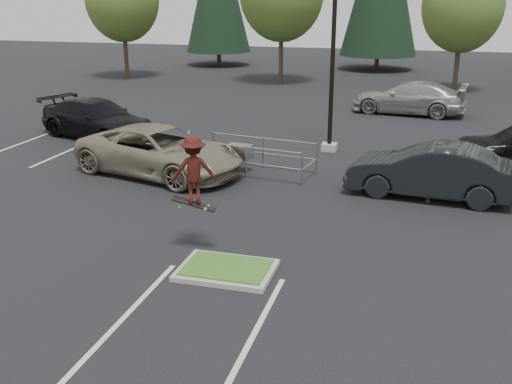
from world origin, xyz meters
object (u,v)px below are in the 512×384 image
(cart_corral, at_px, (243,152))
(car_far_silver, at_px, (410,98))
(light_pole, at_px, (334,38))
(car_r_charc, at_px, (430,171))
(skateboarder, at_px, (193,170))
(car_l_black, at_px, (95,119))
(decid_a, at_px, (122,2))
(decid_c, at_px, (462,9))
(car_l_tan, at_px, (159,151))

(cart_corral, bearing_deg, car_far_silver, 76.45)
(light_pole, distance_m, car_r_charc, 7.40)
(skateboarder, distance_m, car_r_charc, 8.34)
(cart_corral, xyz_separation_m, skateboarder, (0.88, -7.07, 1.37))
(cart_corral, bearing_deg, light_pole, 66.15)
(car_l_black, bearing_deg, car_far_silver, -34.23)
(car_far_silver, bearing_deg, car_r_charc, 12.53)
(decid_a, bearing_deg, decid_c, -0.48)
(skateboarder, bearing_deg, car_l_black, -73.68)
(skateboarder, distance_m, car_l_black, 13.78)
(skateboarder, height_order, car_far_silver, skateboarder)
(cart_corral, relative_size, skateboarder, 2.35)
(light_pole, bearing_deg, car_far_silver, 72.43)
(decid_a, height_order, cart_corral, decid_a)
(car_l_black, bearing_deg, cart_corral, -93.15)
(light_pole, relative_size, car_r_charc, 1.94)
(decid_c, distance_m, car_l_tan, 25.66)
(light_pole, xyz_separation_m, decid_a, (-18.51, 18.03, 1.02))
(decid_c, relative_size, car_l_tan, 1.35)
(light_pole, relative_size, skateboarder, 5.41)
(decid_c, bearing_deg, car_l_tan, -115.42)
(decid_a, height_order, car_l_tan, decid_a)
(light_pole, height_order, decid_a, light_pole)
(decid_c, xyz_separation_m, cart_corral, (-8.03, -21.76, -4.50))
(cart_corral, height_order, car_l_tan, car_l_tan)
(car_l_black, bearing_deg, decid_a, 43.49)
(decid_c, xyz_separation_m, skateboarder, (-7.15, -28.83, -3.13))
(light_pole, bearing_deg, car_l_tan, -137.00)
(car_l_black, xyz_separation_m, car_r_charc, (14.50, -4.50, 0.00))
(car_r_charc, height_order, car_far_silver, car_far_silver)
(decid_c, height_order, car_l_tan, decid_c)
(skateboarder, xyz_separation_m, car_l_black, (-8.84, 10.50, -1.27))
(decid_c, bearing_deg, decid_a, 179.52)
(cart_corral, xyz_separation_m, car_l_tan, (-2.82, -1.07, 0.11))
(cart_corral, xyz_separation_m, car_l_black, (-7.96, 3.43, 0.11))
(decid_a, distance_m, skateboarder, 33.75)
(car_l_tan, bearing_deg, car_r_charc, -74.50)
(skateboarder, relative_size, car_r_charc, 0.36)
(car_far_silver, bearing_deg, decid_a, -104.70)
(skateboarder, bearing_deg, cart_corral, -106.70)
(car_l_tan, relative_size, car_far_silver, 1.04)
(decid_a, bearing_deg, skateboarder, -59.87)
(car_l_tan, relative_size, car_l_black, 1.05)
(decid_c, bearing_deg, car_l_black, -131.10)
(cart_corral, distance_m, car_l_black, 8.67)
(decid_a, distance_m, car_l_tan, 26.94)
(light_pole, xyz_separation_m, car_l_black, (-10.50, -0.50, -3.70))
(skateboarder, relative_size, car_l_black, 0.32)
(decid_a, height_order, car_r_charc, decid_a)
(light_pole, height_order, car_r_charc, light_pole)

